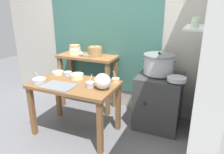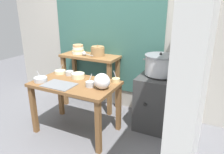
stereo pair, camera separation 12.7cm
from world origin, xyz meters
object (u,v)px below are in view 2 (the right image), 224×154
Objects in this scene: prep_bowl_0 at (60,72)px; stove_block at (160,102)px; prep_bowl_1 at (78,75)px; prep_bowl_4 at (70,73)px; bowl_stack_enamel at (78,49)px; ladle at (84,54)px; prep_bowl_2 at (99,81)px; clay_pot at (98,51)px; steamer_pot at (160,65)px; prep_table at (75,90)px; prep_bowl_6 at (41,79)px; wide_pan at (177,80)px; plastic_bag at (102,81)px; prep_bowl_3 at (116,80)px; serving_tray at (59,85)px; back_shelf_table at (90,68)px; prep_bowl_5 at (90,84)px.

stove_block is at bearing 16.29° from prep_bowl_0.
prep_bowl_1 is 1.56× the size of prep_bowl_4.
ladle is (0.18, -0.09, -0.03)m from bowl_stack_enamel.
prep_bowl_2 reaches higher than stove_block.
steamer_pot is at bearing -6.12° from clay_pot.
prep_table is 4.29× the size of ladle.
wide_pan is at bearing 20.26° from prep_bowl_6.
prep_bowl_0 is (-0.83, 0.25, -0.07)m from plastic_bag.
prep_bowl_3 is (0.18, 0.14, -0.00)m from prep_bowl_2.
prep_table is 1.18m from steamer_pot.
prep_bowl_4 is at bearing -177.57° from prep_bowl_3.
serving_tray is at bearing -52.74° from prep_bowl_0.
bowl_stack_enamel is (-1.45, 0.15, 0.59)m from stove_block.
bowl_stack_enamel reaches higher than back_shelf_table.
wide_pan is 2.08× the size of prep_bowl_4.
serving_tray is (-0.12, -0.17, 0.12)m from prep_table.
clay_pot is 0.84× the size of ladle.
ladle reaches higher than prep_bowl_3.
steamer_pot is 2.17× the size of clay_pot.
serving_tray is at bearing -125.42° from prep_table.
serving_tray is at bearing -69.71° from bowl_stack_enamel.
prep_bowl_3 is 0.92× the size of prep_bowl_6.
bowl_stack_enamel is at bearing 123.85° from prep_bowl_1.
bowl_stack_enamel is at bearing 131.73° from prep_bowl_5.
ladle is at bearing 177.62° from stove_block.
serving_tray is 2.52× the size of prep_bowl_3.
stove_block reaches higher than prep_table.
back_shelf_table is 0.94m from prep_bowl_6.
bowl_stack_enamel reaches higher than prep_bowl_2.
wide_pan is (1.30, -0.31, -0.17)m from clay_pot.
wide_pan is at bearing -38.17° from stove_block.
clay_pot reaches higher than prep_bowl_6.
bowl_stack_enamel is (-0.38, 0.02, -0.01)m from clay_pot.
bowl_stack_enamel is at bearing 177.66° from clay_pot.
stove_block is 1.65m from prep_bowl_6.
prep_table is at bearing 54.58° from serving_tray.
ladle is 1.45× the size of prep_bowl_1.
prep_bowl_6 is at bearing -87.45° from bowl_stack_enamel.
prep_bowl_1 is (0.22, -0.51, -0.18)m from ladle.
plastic_bag is at bearing -130.65° from stove_block.
prep_bowl_0 is at bearing 171.47° from prep_bowl_2.
ladle is (-0.29, 0.67, 0.33)m from prep_table.
stove_block is at bearing 36.87° from prep_bowl_2.
prep_bowl_3 is at bearing 2.43° from prep_bowl_4.
clay_pot is 1.05× the size of bowl_stack_enamel.
stove_block is (0.98, 0.62, -0.23)m from prep_table.
stove_block is 1.23m from clay_pot.
stove_block is 1.40m from serving_tray.
plastic_bag is at bearing -20.23° from prep_bowl_4.
prep_bowl_0 is (-1.63, -0.22, -0.06)m from wide_pan.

